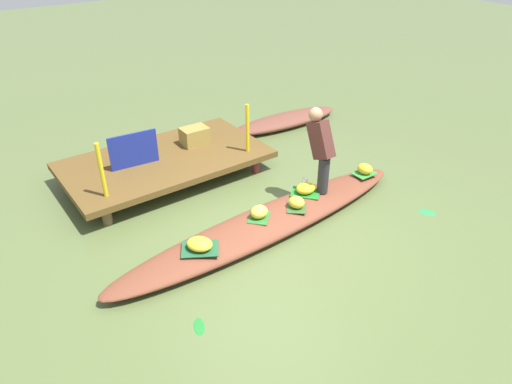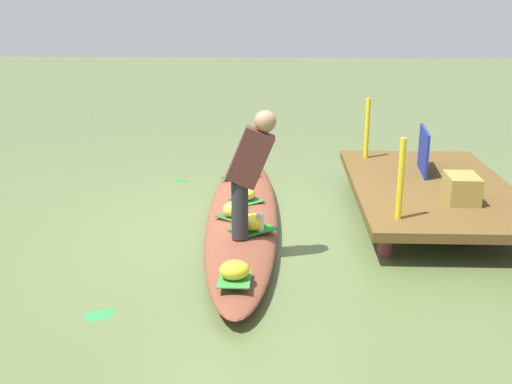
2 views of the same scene
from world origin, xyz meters
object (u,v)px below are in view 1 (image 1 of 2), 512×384
Objects in this scene: moored_boat at (286,120)px; banana_bunch_0 at (306,188)px; banana_bunch_3 at (297,202)px; water_bottle at (305,185)px; market_banner at (134,150)px; banana_bunch_4 at (259,212)px; vendor_person at (321,146)px; banana_bunch_2 at (200,244)px; produce_crate at (195,136)px; vendor_boat at (268,223)px; banana_bunch_1 at (365,169)px.

moored_boat is 3.05m from banana_bunch_0.
water_bottle is at bearing 35.72° from banana_bunch_3.
banana_bunch_4 is at bearing -63.80° from market_banner.
banana_bunch_4 is at bearing 169.34° from banana_bunch_3.
banana_bunch_2 is at bearing -174.31° from vendor_person.
banana_bunch_3 is at bearing -84.56° from produce_crate.
market_banner is at bearing 110.81° from banana_bunch_4.
moored_boat is 3.28× the size of market_banner.
produce_crate is (-0.58, 2.18, 0.19)m from banana_bunch_0.
vendor_boat is 2.41m from market_banner.
vendor_person is 2.83m from market_banner.
vendor_boat is at bearing 4.38° from banana_bunch_2.
banana_bunch_0 is (-1.69, -2.53, 0.20)m from moored_boat.
vendor_person is at bearing -5.06° from banana_bunch_0.
banana_bunch_0 is at bearing 6.70° from banana_bunch_4.
vendor_boat is at bearing -165.26° from water_bottle.
vendor_person reaches higher than banana_bunch_3.
water_bottle is at bearing 8.89° from banana_bunch_2.
market_banner is at bearing 143.46° from banana_bunch_1.
banana_bunch_4 is 0.20× the size of vendor_person.
banana_bunch_0 is at bearing -74.97° from produce_crate.
banana_bunch_1 is 0.20× the size of vendor_person.
vendor_boat is 0.83m from banana_bunch_0.
vendor_person is 2.78× the size of produce_crate.
vendor_person reaches higher than banana_bunch_2.
vendor_person reaches higher than market_banner.
market_banner reaches higher than banana_bunch_0.
banana_bunch_0 is 1.56× the size of water_bottle.
banana_bunch_4 is (-0.92, -0.11, 0.01)m from banana_bunch_0.
produce_crate reaches higher than moored_boat.
vendor_person is (0.22, -0.02, 0.62)m from banana_bunch_0.
vendor_boat is 25.71× the size of water_bottle.
water_bottle is at bearing 152.16° from vendor_person.
vendor_person reaches higher than water_bottle.
banana_bunch_1 is at bearing 0.24° from banana_bunch_4.
banana_bunch_2 is 1.54m from banana_bunch_3.
vendor_boat is at bearing -61.21° from market_banner.
market_banner is (-2.86, 2.12, 0.31)m from banana_bunch_1.
vendor_person reaches higher than banana_bunch_1.
banana_bunch_3 is at bearing -144.28° from water_bottle.
market_banner reaches higher than produce_crate.
produce_crate is at bearing -168.05° from moored_boat.
market_banner is 1.16m from produce_crate.
vendor_person is at bearing -40.96° from market_banner.
vendor_boat is 10.90× the size of produce_crate.
produce_crate is (0.33, 2.28, 0.18)m from banana_bunch_4.
vendor_person is (-0.91, 0.08, 0.61)m from banana_bunch_1.
vendor_person reaches higher than banana_bunch_0.
banana_bunch_2 is (-3.03, -0.13, -0.01)m from banana_bunch_1.
moored_boat is 2.01× the size of vendor_person.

